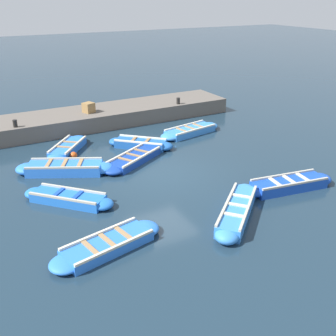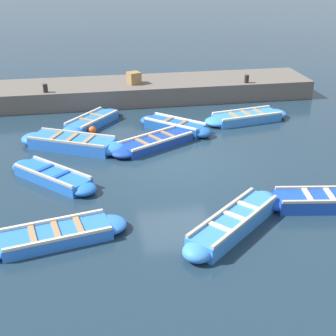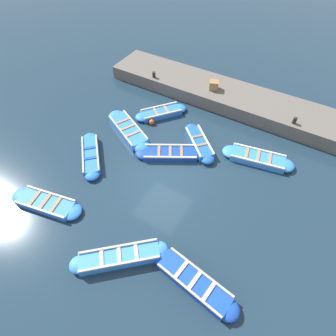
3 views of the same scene
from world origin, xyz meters
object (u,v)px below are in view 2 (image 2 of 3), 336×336
(boat_mid_row, at_px, (156,142))
(boat_stern_in, at_px, (329,201))
(boat_end_of_row, at_px, (53,177))
(boat_near_quay, at_px, (234,223))
(boat_alongside, at_px, (175,126))
(boat_tucked, at_px, (72,143))
(boat_outer_left, at_px, (56,235))
(wooden_crate, at_px, (134,78))
(buoy_yellow_far, at_px, (127,150))
(boat_centre, at_px, (92,121))
(bollard_north, at_px, (247,79))
(bollard_mid_north, at_px, (45,88))
(buoy_orange_near, at_px, (92,130))
(boat_far_corner, at_px, (246,117))

(boat_mid_row, relative_size, boat_stern_in, 0.96)
(boat_end_of_row, bearing_deg, boat_near_quay, -127.78)
(boat_alongside, relative_size, boat_tucked, 0.71)
(boat_outer_left, relative_size, wooden_crate, 6.95)
(boat_tucked, height_order, wooden_crate, wooden_crate)
(buoy_yellow_far, bearing_deg, boat_centre, 19.64)
(boat_mid_row, height_order, boat_end_of_row, boat_end_of_row)
(boat_near_quay, distance_m, bollard_north, 11.02)
(boat_outer_left, distance_m, bollard_mid_north, 10.10)
(bollard_north, bearing_deg, boat_mid_row, 134.01)
(boat_end_of_row, relative_size, boat_outer_left, 0.82)
(wooden_crate, xyz_separation_m, buoy_orange_near, (-3.86, 2.01, -0.92))
(boat_outer_left, distance_m, bollard_north, 12.88)
(boat_centre, relative_size, bollard_mid_north, 8.43)
(boat_near_quay, distance_m, boat_centre, 8.81)
(boat_end_of_row, xyz_separation_m, boat_centre, (4.73, -1.30, -0.01))
(boat_near_quay, relative_size, bollard_north, 9.38)
(boat_mid_row, height_order, bollard_mid_north, bollard_mid_north)
(bollard_north, bearing_deg, boat_stern_in, 174.45)
(bollard_mid_north, bearing_deg, wooden_crate, -78.85)
(boat_outer_left, bearing_deg, boat_stern_in, -87.28)
(boat_tucked, relative_size, wooden_crate, 7.54)
(boat_stern_in, xyz_separation_m, boat_outer_left, (-0.34, 7.09, -0.04))
(boat_far_corner, height_order, bollard_mid_north, bollard_mid_north)
(boat_end_of_row, bearing_deg, boat_far_corner, -61.00)
(boat_end_of_row, distance_m, wooden_crate, 8.33)
(boat_near_quay, xyz_separation_m, boat_tucked, (5.94, 3.94, -0.00))
(boat_mid_row, bearing_deg, buoy_yellow_far, 112.72)
(wooden_crate, height_order, buoy_yellow_far, wooden_crate)
(boat_centre, xyz_separation_m, wooden_crate, (2.86, -1.99, 0.91))
(boat_near_quay, height_order, buoy_yellow_far, boat_near_quay)
(boat_near_quay, bearing_deg, buoy_yellow_far, 22.16)
(boat_far_corner, bearing_deg, boat_alongside, 99.85)
(buoy_yellow_far, bearing_deg, boat_alongside, -47.40)
(boat_stern_in, relative_size, boat_tucked, 0.96)
(boat_alongside, height_order, boat_outer_left, boat_alongside)
(buoy_orange_near, bearing_deg, bollard_mid_north, 29.92)
(boat_outer_left, bearing_deg, wooden_crate, -15.81)
(boat_centre, height_order, boat_tucked, boat_tucked)
(boat_end_of_row, xyz_separation_m, buoy_orange_near, (3.74, -1.27, -0.01))
(wooden_crate, bearing_deg, boat_outer_left, 164.19)
(buoy_orange_near, bearing_deg, boat_tucked, 150.52)
(boat_mid_row, xyz_separation_m, buoy_orange_near, (1.58, 2.14, -0.00))
(boat_mid_row, distance_m, boat_tucked, 2.88)
(bollard_mid_north, bearing_deg, boat_mid_row, -140.02)
(boat_near_quay, height_order, buoy_orange_near, boat_near_quay)
(bollard_mid_north, bearing_deg, boat_end_of_row, -175.68)
(boat_outer_left, bearing_deg, boat_far_corner, -44.50)
(boat_outer_left, distance_m, boat_tucked, 5.65)
(wooden_crate, bearing_deg, boat_tucked, 152.00)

